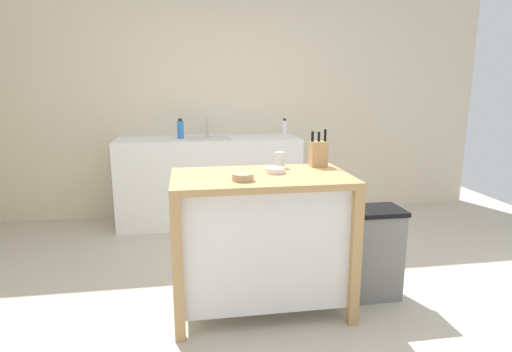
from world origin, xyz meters
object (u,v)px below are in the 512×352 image
object	(u,v)px
trash_bin	(373,252)
sink_faucet	(207,126)
kitchen_island	(261,235)
bottle_dish_soap	(284,127)
bowl_stoneware_deep	(275,170)
bowl_ceramic_small	(243,177)
drinking_cup	(280,160)
knife_block	(318,153)
bottle_spray_cleaner	(180,129)

from	to	relation	value
trash_bin	sink_faucet	distance (m)	2.32
kitchen_island	bottle_dish_soap	distance (m)	2.11
bowl_stoneware_deep	sink_faucet	bearing A→B (deg)	99.34
kitchen_island	sink_faucet	world-z (taller)	sink_faucet
bowl_stoneware_deep	bottle_dish_soap	xyz separation A→B (m)	(0.51, 1.92, 0.07)
bowl_ceramic_small	drinking_cup	size ratio (longest dim) A/B	1.21
trash_bin	bottle_dish_soap	bearing A→B (deg)	95.73
trash_bin	sink_faucet	xyz separation A→B (m)	(-1.02, 1.96, 0.69)
knife_block	drinking_cup	bearing A→B (deg)	-179.50
bowl_stoneware_deep	sink_faucet	xyz separation A→B (m)	(-0.32, 1.96, 0.09)
bottle_dish_soap	bottle_spray_cleaner	bearing A→B (deg)	-173.91
sink_faucet	bowl_stoneware_deep	bearing A→B (deg)	-80.66
bowl_stoneware_deep	bottle_dish_soap	distance (m)	1.99
bowl_ceramic_small	kitchen_island	bearing A→B (deg)	45.19
bottle_dish_soap	trash_bin	bearing A→B (deg)	-84.27
bowl_ceramic_small	bottle_spray_cleaner	bearing A→B (deg)	100.79
drinking_cup	bottle_dish_soap	world-z (taller)	bottle_dish_soap
trash_bin	kitchen_island	bearing A→B (deg)	-176.84
kitchen_island	trash_bin	size ratio (longest dim) A/B	1.75
bottle_spray_cleaner	bottle_dish_soap	bearing A→B (deg)	6.09
kitchen_island	trash_bin	bearing A→B (deg)	3.16
sink_faucet	bottle_dish_soap	xyz separation A→B (m)	(0.83, -0.04, -0.03)
drinking_cup	bottle_dish_soap	bearing A→B (deg)	76.02
knife_block	drinking_cup	xyz separation A→B (m)	(-0.27, -0.00, -0.04)
drinking_cup	sink_faucet	size ratio (longest dim) A/B	0.48
bowl_stoneware_deep	drinking_cup	distance (m)	0.19
knife_block	bottle_dish_soap	world-z (taller)	knife_block
kitchen_island	drinking_cup	bearing A→B (deg)	52.75
bowl_stoneware_deep	sink_faucet	size ratio (longest dim) A/B	0.56
kitchen_island	bottle_dish_soap	xyz separation A→B (m)	(0.60, 1.97, 0.48)
kitchen_island	bowl_ceramic_small	xyz separation A→B (m)	(-0.13, -0.13, 0.42)
bowl_stoneware_deep	bowl_ceramic_small	world-z (taller)	bowl_ceramic_small
bowl_stoneware_deep	bowl_ceramic_small	size ratio (longest dim) A/B	0.98
bowl_stoneware_deep	bowl_ceramic_small	bearing A→B (deg)	-142.02
bottle_spray_cleaner	knife_block	bearing A→B (deg)	-60.04
drinking_cup	sink_faucet	distance (m)	1.83
bowl_ceramic_small	bottle_spray_cleaner	xyz separation A→B (m)	(-0.38, 1.98, 0.07)
kitchen_island	trash_bin	world-z (taller)	kitchen_island
bowl_stoneware_deep	knife_block	bearing A→B (deg)	26.98
kitchen_island	drinking_cup	distance (m)	0.52
knife_block	trash_bin	size ratio (longest dim) A/B	0.40
knife_block	drinking_cup	world-z (taller)	knife_block
bowl_stoneware_deep	kitchen_island	bearing A→B (deg)	-155.23
knife_block	sink_faucet	bearing A→B (deg)	110.29
sink_faucet	bottle_spray_cleaner	xyz separation A→B (m)	(-0.28, -0.15, -0.02)
knife_block	bowl_stoneware_deep	world-z (taller)	knife_block
knife_block	trash_bin	xyz separation A→B (m)	(0.36, -0.17, -0.67)
drinking_cup	trash_bin	bearing A→B (deg)	-15.05
drinking_cup	bowl_stoneware_deep	bearing A→B (deg)	-111.99
bottle_dish_soap	drinking_cup	bearing A→B (deg)	-103.98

